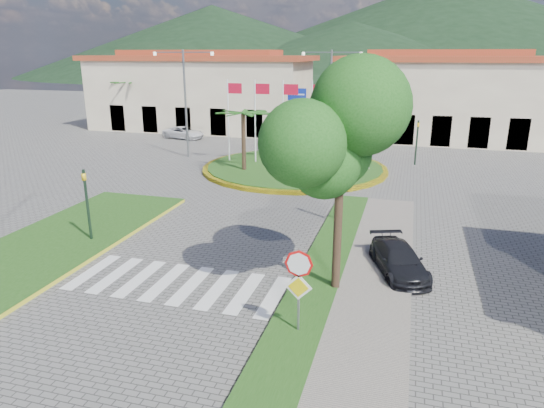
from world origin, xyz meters
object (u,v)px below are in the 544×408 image
(stop_sign, at_px, (299,279))
(car_dark_b, at_px, (350,131))
(white_van, at_px, (184,133))
(roundabout_island, at_px, (295,167))
(car_side_right, at_px, (399,260))
(car_dark_a, at_px, (301,140))
(deciduous_tree, at_px, (342,140))

(stop_sign, distance_m, car_dark_b, 34.24)
(white_van, distance_m, car_dark_b, 15.73)
(roundabout_island, xyz_separation_m, car_side_right, (7.50, -15.00, 0.36))
(stop_sign, xyz_separation_m, car_side_right, (2.60, 5.04, -1.26))
(stop_sign, height_order, car_dark_a, stop_sign)
(stop_sign, relative_size, car_dark_b, 0.64)
(white_van, distance_m, car_side_right, 32.10)
(roundabout_island, distance_m, deciduous_tree, 18.55)
(car_dark_b, xyz_separation_m, car_side_right, (5.50, -29.06, -0.15))
(roundabout_island, relative_size, car_side_right, 3.46)
(car_dark_a, xyz_separation_m, car_dark_b, (3.37, 5.89, 0.02))
(roundabout_island, relative_size, car_dark_b, 3.05)
(stop_sign, distance_m, car_side_right, 5.81)
(stop_sign, xyz_separation_m, white_van, (-17.99, 29.67, -1.23))
(stop_sign, height_order, car_side_right, stop_sign)
(deciduous_tree, height_order, car_side_right, deciduous_tree)
(deciduous_tree, relative_size, white_van, 1.69)
(roundabout_island, xyz_separation_m, white_van, (-13.10, 9.63, 0.39))
(stop_sign, height_order, white_van, stop_sign)
(deciduous_tree, bearing_deg, stop_sign, -101.18)
(white_van, height_order, car_side_right, white_van)
(car_side_right, bearing_deg, deciduous_tree, -154.76)
(deciduous_tree, relative_size, car_side_right, 1.85)
(car_dark_b, bearing_deg, deciduous_tree, -161.98)
(car_side_right, bearing_deg, roundabout_island, 96.79)
(car_dark_b, relative_size, car_side_right, 1.13)
(stop_sign, bearing_deg, car_side_right, 62.70)
(roundabout_island, xyz_separation_m, car_dark_b, (2.00, 14.06, 0.51))
(white_van, height_order, car_dark_a, car_dark_a)
(white_van, bearing_deg, stop_sign, -136.78)
(car_dark_a, bearing_deg, car_side_right, -147.25)
(stop_sign, bearing_deg, white_van, 121.24)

